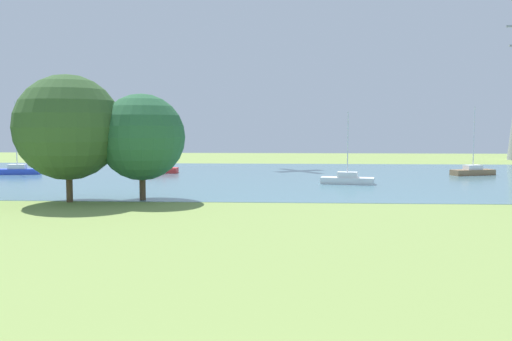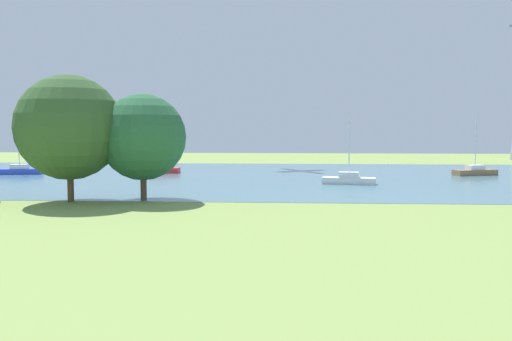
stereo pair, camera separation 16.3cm
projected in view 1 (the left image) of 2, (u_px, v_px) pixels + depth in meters
The scene contains 8 objects.
ground_plane at pixel (270, 223), 29.56m from camera, with size 160.00×160.00×0.00m, color #7F994C.
water_surface at pixel (278, 176), 57.43m from camera, with size 140.00×40.00×0.02m, color slate.
sailboat_red at pixel (156, 169), 61.75m from camera, with size 4.80×1.51×7.81m.
sailboat_blue at pixel (17, 170), 60.02m from camera, with size 4.99×2.36×8.03m.
sailboat_white at pixel (347, 179), 49.82m from camera, with size 5.00×2.41×6.59m.
sailboat_brown at pixel (473, 171), 58.98m from camera, with size 5.03×3.02×7.43m.
tree_west_far at pixel (68, 127), 37.56m from camera, with size 7.29×7.29×8.83m.
tree_east_near at pixel (142, 137), 38.63m from camera, with size 6.15×6.15×7.57m.
Camera 1 is at (0.87, -7.24, 5.20)m, focal length 38.25 mm.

